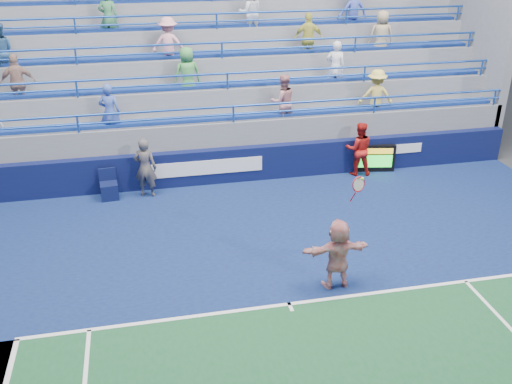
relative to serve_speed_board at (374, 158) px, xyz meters
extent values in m
plane|color=#333538|center=(-4.49, -6.31, -0.46)|extent=(120.00, 120.00, 0.00)
cube|color=#0F1A4D|center=(-4.49, -4.11, -0.45)|extent=(18.00, 8.40, 0.02)
cube|color=white|center=(-4.49, -6.31, -0.44)|extent=(11.00, 0.10, 0.01)
cube|color=white|center=(-4.49, -6.41, -0.44)|extent=(0.08, 0.30, 0.01)
cube|color=#0B113D|center=(-4.49, 0.19, 0.09)|extent=(18.00, 0.30, 1.10)
cube|color=white|center=(-5.49, 0.03, 0.14)|extent=(3.60, 0.02, 0.45)
cube|color=white|center=(0.71, 0.03, 0.24)|extent=(1.80, 0.02, 0.30)
cube|color=slate|center=(-4.49, 3.14, 0.09)|extent=(18.00, 5.60, 1.10)
cube|color=slate|center=(-4.49, 3.14, 0.47)|extent=(18.00, 5.60, 1.85)
cube|color=#153696|center=(-4.49, 0.79, 1.44)|extent=(17.40, 0.45, 0.10)
cylinder|color=#1D479F|center=(-4.49, 0.39, 1.89)|extent=(18.00, 0.07, 0.07)
cube|color=slate|center=(-4.49, 3.64, 0.84)|extent=(18.00, 4.60, 2.60)
cube|color=#153696|center=(-4.49, 1.79, 2.19)|extent=(17.40, 0.45, 0.10)
cylinder|color=#1D479F|center=(-4.49, 1.39, 2.64)|extent=(18.00, 0.07, 0.07)
cube|color=slate|center=(-4.49, 4.14, 1.22)|extent=(18.00, 3.60, 3.35)
cube|color=#153696|center=(-4.49, 2.79, 2.94)|extent=(17.40, 0.45, 0.10)
cylinder|color=#1D479F|center=(-4.49, 2.39, 3.39)|extent=(18.00, 0.07, 0.07)
cube|color=slate|center=(-4.49, 4.64, 1.59)|extent=(18.00, 2.60, 4.10)
cube|color=#153696|center=(-4.49, 3.79, 3.69)|extent=(17.40, 0.45, 0.10)
cylinder|color=#1D479F|center=(-4.49, 3.39, 4.14)|extent=(18.00, 0.07, 0.07)
cube|color=slate|center=(-4.49, 5.14, 1.97)|extent=(18.00, 1.60, 4.85)
imported|color=tan|center=(-2.87, 0.79, 1.82)|extent=(0.88, 0.71, 1.70)
imported|color=#CFCA50|center=(-1.50, 2.79, 3.32)|extent=(1.05, 0.57, 1.70)
imported|color=#A47C6D|center=(-10.66, 1.79, 2.57)|extent=(1.02, 0.49, 1.70)
imported|color=#479D4B|center=(-5.68, 1.79, 2.57)|extent=(0.92, 0.70, 1.70)
imported|color=white|center=(-0.86, 1.79, 2.57)|extent=(0.71, 0.57, 1.70)
imported|color=#E4C658|center=(0.21, 0.79, 1.82)|extent=(1.22, 0.88, 1.70)
imported|color=pink|center=(-6.14, 2.79, 3.32)|extent=(1.21, 0.86, 1.70)
imported|color=#2E5A8A|center=(-11.21, 2.79, 3.32)|extent=(0.92, 0.77, 1.70)
imported|color=#3A54AE|center=(-8.09, 0.79, 1.82)|extent=(0.70, 0.55, 1.70)
imported|color=#3A4DAF|center=(0.38, 3.79, 4.07)|extent=(1.14, 0.71, 1.70)
imported|color=#397D4D|center=(-7.96, 3.79, 4.07)|extent=(0.68, 0.51, 1.70)
imported|color=tan|center=(1.09, 2.79, 3.32)|extent=(0.93, 0.70, 1.70)
imported|color=white|center=(-3.29, 3.79, 4.07)|extent=(0.85, 0.68, 1.70)
cube|color=black|center=(0.00, 0.01, 0.00)|extent=(1.32, 0.38, 0.91)
cube|color=gold|center=(0.00, -0.08, 0.27)|extent=(1.12, 0.02, 0.18)
cube|color=#19E533|center=(0.00, -0.08, -0.07)|extent=(1.12, 0.02, 0.41)
cube|color=#0C133B|center=(-8.30, -0.29, -0.21)|extent=(0.54, 0.54, 0.49)
cube|color=#0C133B|center=(-8.30, -0.07, 0.23)|extent=(0.50, 0.10, 0.38)
imported|color=white|center=(-3.30, -5.83, 0.36)|extent=(1.52, 0.50, 1.63)
torus|color=#AB151E|center=(-2.95, -5.83, 1.99)|extent=(0.34, 0.19, 0.33)
cylinder|color=#AB151E|center=(-3.05, -5.83, 1.72)|extent=(0.07, 0.19, 0.30)
sphere|color=#C4D631|center=(-2.90, -5.88, 2.13)|extent=(0.07, 0.07, 0.07)
imported|color=#141938|center=(-7.22, -0.31, 0.43)|extent=(0.75, 0.60, 1.79)
imported|color=#B61914|center=(-0.60, -0.09, 0.41)|extent=(0.96, 0.81, 1.73)
camera|label=1|loc=(-7.21, -15.80, 6.89)|focal=40.00mm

